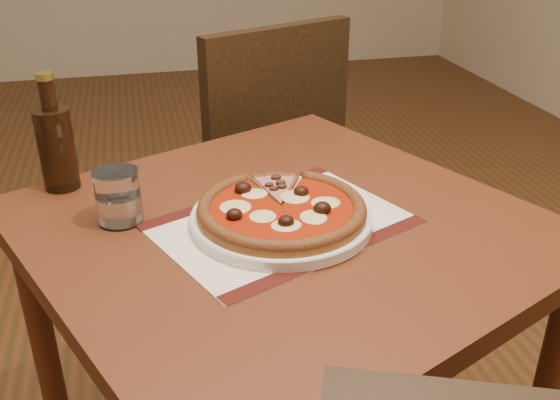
% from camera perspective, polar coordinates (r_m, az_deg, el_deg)
% --- Properties ---
extents(table, '(1.05, 1.05, 0.75)m').
position_cam_1_polar(table, '(1.12, 0.24, -6.44)').
color(table, '#642E17').
rests_on(table, ground).
extents(chair_far, '(0.59, 0.59, 0.95)m').
position_cam_1_polar(chair_far, '(1.84, -2.23, 3.58)').
color(chair_far, black).
rests_on(chair_far, ground).
extents(placemat, '(0.49, 0.43, 0.00)m').
position_cam_1_polar(placemat, '(1.06, 0.16, -2.18)').
color(placemat, silver).
rests_on(placemat, table).
extents(plate, '(0.31, 0.31, 0.02)m').
position_cam_1_polar(plate, '(1.06, 0.16, -1.70)').
color(plate, white).
rests_on(plate, placemat).
extents(pizza, '(0.29, 0.29, 0.04)m').
position_cam_1_polar(pizza, '(1.05, 0.16, -0.76)').
color(pizza, '#935D23').
rests_on(pizza, plate).
extents(ham_slice, '(0.09, 0.13, 0.02)m').
position_cam_1_polar(ham_slice, '(1.12, 0.08, 0.98)').
color(ham_slice, '#935D23').
rests_on(ham_slice, plate).
extents(water_glass, '(0.08, 0.08, 0.09)m').
position_cam_1_polar(water_glass, '(1.09, -14.58, 0.30)').
color(water_glass, white).
rests_on(water_glass, table).
extents(bottle, '(0.07, 0.07, 0.22)m').
position_cam_1_polar(bottle, '(1.23, -19.79, 4.78)').
color(bottle, '#321C0C').
rests_on(bottle, table).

